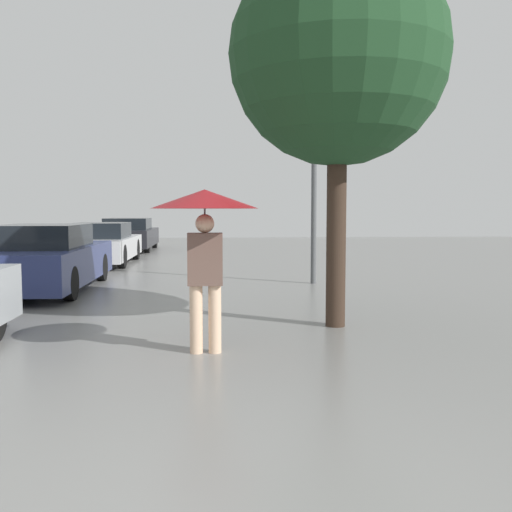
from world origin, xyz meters
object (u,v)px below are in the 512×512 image
at_px(parked_car_farthest, 129,235).
at_px(tree, 338,57).
at_px(parked_car_second, 46,259).
at_px(pedestrian, 205,217).
at_px(street_lamp, 314,142).
at_px(parked_car_third, 102,244).

distance_m(parked_car_farthest, tree, 16.09).
distance_m(parked_car_second, tree, 6.88).
xyz_separation_m(pedestrian, street_lamp, (2.23, 5.79, 1.49)).
height_order(parked_car_third, street_lamp, street_lamp).
bearing_deg(parked_car_farthest, street_lamp, -63.07).
relative_size(parked_car_second, parked_car_farthest, 1.00).
bearing_deg(street_lamp, parked_car_third, 137.49).
height_order(parked_car_second, parked_car_third, parked_car_second).
bearing_deg(pedestrian, street_lamp, 68.96).
bearing_deg(parked_car_second, pedestrian, -58.71).
bearing_deg(parked_car_second, parked_car_third, 89.50).
distance_m(parked_car_second, street_lamp, 5.91).
xyz_separation_m(pedestrian, tree, (1.72, 1.32, 2.06)).
relative_size(pedestrian, parked_car_second, 0.39).
relative_size(parked_car_second, tree, 0.91).
xyz_separation_m(parked_car_third, parked_car_farthest, (-0.04, 5.69, 0.03)).
xyz_separation_m(parked_car_third, tree, (4.83, -9.36, 2.97)).
bearing_deg(tree, pedestrian, -142.57).
relative_size(pedestrian, tree, 0.36).
bearing_deg(tree, parked_car_second, 141.59).
bearing_deg(tree, parked_car_third, 117.28).
distance_m(parked_car_second, parked_car_farthest, 11.19).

